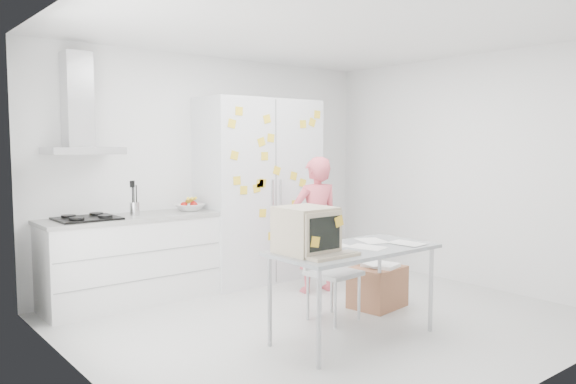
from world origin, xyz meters
TOP-DOWN VIEW (x-y plane):
  - floor at (0.00, 0.00)m, footprint 4.50×4.00m
  - walls at (0.00, 0.72)m, footprint 4.52×4.01m
  - ceiling at (0.00, 0.00)m, footprint 4.50×4.00m
  - counter_run at (-1.20, 1.70)m, footprint 1.84×0.63m
  - range_hood at (-1.65, 1.84)m, footprint 0.70×0.48m
  - tall_cabinet at (0.45, 1.67)m, footprint 1.50×0.68m
  - person at (0.60, 0.81)m, footprint 0.62×0.48m
  - desk at (-0.47, -0.50)m, footprint 1.46×0.75m
  - chair at (0.03, 0.01)m, footprint 0.46×0.46m
  - cardboard_box at (0.68, -0.04)m, footprint 0.57×0.48m

SIDE VIEW (x-z plane):
  - floor at x=0.00m, z-range -0.02..0.00m
  - cardboard_box at x=0.68m, z-range -0.01..0.45m
  - counter_run at x=-1.20m, z-range -0.17..1.11m
  - chair at x=0.03m, z-range 0.06..1.00m
  - person at x=0.60m, z-range 0.00..1.52m
  - desk at x=-0.47m, z-range 0.30..1.47m
  - tall_cabinet at x=0.45m, z-range 0.00..2.20m
  - walls at x=0.00m, z-range 0.00..2.70m
  - range_hood at x=-1.65m, z-range 1.45..2.46m
  - ceiling at x=0.00m, z-range 2.69..2.71m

